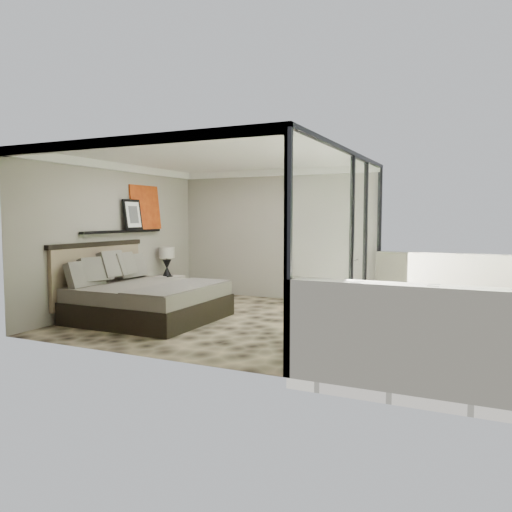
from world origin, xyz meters
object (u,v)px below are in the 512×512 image
at_px(table_lamp, 167,257).
at_px(ottoman, 501,311).
at_px(nightstand, 168,287).
at_px(lounger, 421,320).
at_px(bed, 144,298).

height_order(table_lamp, ottoman, table_lamp).
relative_size(nightstand, lounger, 0.37).
bearing_deg(table_lamp, bed, -66.10).
bearing_deg(ottoman, nightstand, -178.54).
relative_size(bed, table_lamp, 3.69).
xyz_separation_m(bed, nightstand, (-0.79, 1.82, -0.10)).
relative_size(table_lamp, lounger, 0.42).
bearing_deg(bed, lounger, 13.85).
bearing_deg(nightstand, ottoman, -5.15).
xyz_separation_m(bed, ottoman, (5.63, 1.99, -0.11)).
height_order(nightstand, ottoman, nightstand).
distance_m(bed, lounger, 4.62).
xyz_separation_m(nightstand, ottoman, (6.42, 0.16, -0.01)).
height_order(ottoman, lounger, lounger).
bearing_deg(bed, table_lamp, 113.90).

